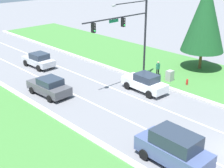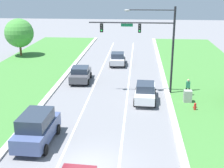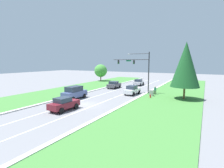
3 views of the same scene
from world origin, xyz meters
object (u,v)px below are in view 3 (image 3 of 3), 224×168
Objects in this scene: white_sedan at (132,90)px; pedestrian at (155,90)px; silver_sedan at (139,82)px; graphite_sedan at (114,85)px; conifer_near_right_tree at (186,64)px; traffic_signal_mast at (138,66)px; oak_near_left_tree at (101,71)px; burgundy_sedan at (64,104)px; utility_cabinet at (151,93)px; slate_blue_suv at (74,92)px; fire_hydrant at (150,96)px.

pedestrian is (4.05, 1.69, 0.05)m from white_sedan.
silver_sedan is 0.97× the size of graphite_sedan.
silver_sedan is 0.45× the size of conifer_near_right_tree.
traffic_signal_mast reaches higher than silver_sedan.
oak_near_left_tree is at bearing 147.87° from conifer_near_right_tree.
utility_cabinet is at bearing 66.06° from burgundy_sedan.
pedestrian reaches higher than graphite_sedan.
oak_near_left_tree is (-18.34, 14.90, -2.10)m from traffic_signal_mast.
burgundy_sedan reaches higher than pedestrian.
burgundy_sedan is at bearing -93.03° from silver_sedan.
conifer_near_right_tree is (12.86, -13.20, 5.07)m from silver_sedan.
white_sedan reaches higher than burgundy_sedan.
oak_near_left_tree is (-10.78, 25.78, 2.30)m from slate_blue_suv.
oak_near_left_tree is at bearing -29.15° from pedestrian.
traffic_signal_mast is 1.76× the size of slate_blue_suv.
traffic_signal_mast reaches higher than fire_hydrant.
silver_sedan is 0.95× the size of white_sedan.
utility_cabinet is at bearing -63.74° from silver_sedan.
pedestrian is 7.55m from conifer_near_right_tree.
white_sedan reaches higher than utility_cabinet.
traffic_signal_mast is at bearing -3.41° from pedestrian.
graphite_sedan is at bearing -46.52° from oak_near_left_tree.
conifer_near_right_tree is (9.17, -2.37, 0.41)m from traffic_signal_mast.
pedestrian is (0.25, 1.75, 0.36)m from utility_cabinet.
traffic_signal_mast is 11.85× the size of fire_hydrant.
conifer_near_right_tree is at bearing -32.13° from oak_near_left_tree.
slate_blue_suv is at bearing 48.04° from pedestrian.
conifer_near_right_tree reaches higher than silver_sedan.
graphite_sedan is 0.82× the size of oak_near_left_tree.
burgundy_sedan is 18.27m from pedestrian.
conifer_near_right_tree is (9.45, -0.07, 5.03)m from white_sedan.
slate_blue_suv is 15.29m from pedestrian.
slate_blue_suv reaches higher than silver_sedan.
traffic_signal_mast is 1.89× the size of silver_sedan.
slate_blue_suv is (-7.28, -8.57, 0.22)m from white_sedan.
conifer_near_right_tree reaches higher than traffic_signal_mast.
white_sedan is (-0.28, -2.31, -4.62)m from traffic_signal_mast.
traffic_signal_mast is at bearing -39.09° from oak_near_left_tree.
conifer_near_right_tree is at bearing -21.75° from graphite_sedan.
fire_hydrant is (0.36, -1.86, -0.23)m from utility_cabinet.
white_sedan is (6.95, -5.49, 0.05)m from graphite_sedan.
oak_near_left_tree is (-22.23, 19.13, 3.07)m from fire_hydrant.
utility_cabinet is (7.51, 14.80, -0.32)m from burgundy_sedan.
burgundy_sedan is (-3.71, -14.86, 0.00)m from white_sedan.
utility_cabinet is at bearing 87.80° from pedestrian.
utility_cabinet is 1.64× the size of fire_hydrant.
conifer_near_right_tree is at bearing -14.52° from traffic_signal_mast.
traffic_signal_mast is 1.83× the size of graphite_sedan.
burgundy_sedan reaches higher than utility_cabinet.
utility_cabinet is 1.91m from fire_hydrant.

